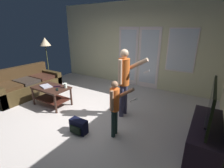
{
  "coord_description": "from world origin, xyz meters",
  "views": [
    {
      "loc": [
        2.49,
        -2.51,
        1.99
      ],
      "look_at": [
        0.82,
        0.18,
        0.88
      ],
      "focal_mm": 26.02,
      "sensor_mm": 36.0,
      "label": 1
    }
  ],
  "objects": [
    {
      "name": "wall_back_with_doors",
      "position": [
        0.07,
        2.73,
        1.37
      ],
      "size": [
        5.91,
        0.09,
        2.84
      ],
      "color": "beige",
      "rests_on": "ground_plane"
    },
    {
      "name": "laptop_closed",
      "position": [
        -1.11,
        -0.02,
        0.52
      ],
      "size": [
        0.39,
        0.31,
        0.02
      ],
      "primitive_type": "cube",
      "rotation": [
        0.0,
        0.0,
        -0.28
      ],
      "color": "#ABA9B9",
      "rests_on": "coffee_table"
    },
    {
      "name": "coffee_table",
      "position": [
        -0.97,
        0.03,
        0.37
      ],
      "size": [
        0.95,
        0.59,
        0.51
      ],
      "color": "#341F17",
      "rests_on": "ground_plane"
    },
    {
      "name": "person_adult",
      "position": [
        0.91,
        0.56,
        0.94
      ],
      "size": [
        0.66,
        0.42,
        1.56
      ],
      "color": "#3A3853",
      "rests_on": "ground_plane"
    },
    {
      "name": "tv_stand",
      "position": [
        2.61,
        0.27,
        0.24
      ],
      "size": [
        0.46,
        1.36,
        0.49
      ],
      "color": "black",
      "rests_on": "ground_plane"
    },
    {
      "name": "tv_remote_black",
      "position": [
        -0.84,
        0.13,
        0.52
      ],
      "size": [
        0.16,
        0.15,
        0.02
      ],
      "primitive_type": "cube",
      "rotation": [
        0.0,
        0.0,
        0.74
      ],
      "color": "black",
      "rests_on": "coffee_table"
    },
    {
      "name": "leather_couch",
      "position": [
        -2.24,
        0.08,
        0.28
      ],
      "size": [
        0.95,
        1.95,
        0.84
      ],
      "color": "#382B17",
      "rests_on": "ground_plane"
    },
    {
      "name": "dvd_remote_slim",
      "position": [
        -0.67,
        -0.02,
        0.52
      ],
      "size": [
        0.16,
        0.15,
        0.02
      ],
      "primitive_type": "cube",
      "rotation": [
        0.0,
        0.0,
        -0.71
      ],
      "color": "black",
      "rests_on": "coffee_table"
    },
    {
      "name": "person_child",
      "position": [
        1.13,
        -0.21,
        0.67
      ],
      "size": [
        0.45,
        0.34,
        1.11
      ],
      "color": "#1A2C28",
      "rests_on": "ground_plane"
    },
    {
      "name": "ground_plane",
      "position": [
        0.0,
        0.0,
        -0.01
      ],
      "size": [
        5.91,
        5.52,
        0.02
      ],
      "primitive_type": "cube",
      "color": "#BEB4AD"
    },
    {
      "name": "cup_near_edge",
      "position": [
        -0.6,
        0.2,
        0.57
      ],
      "size": [
        0.08,
        0.08,
        0.12
      ],
      "primitive_type": "cylinder",
      "color": "white",
      "rests_on": "coffee_table"
    },
    {
      "name": "flat_screen_tv",
      "position": [
        2.61,
        0.28,
        0.83
      ],
      "size": [
        0.08,
        1.23,
        0.68
      ],
      "color": "black",
      "rests_on": "tv_stand"
    },
    {
      "name": "backpack",
      "position": [
        0.48,
        -0.52,
        0.14
      ],
      "size": [
        0.36,
        0.21,
        0.28
      ],
      "color": "black",
      "rests_on": "ground_plane"
    },
    {
      "name": "floor_lamp",
      "position": [
        -2.57,
        1.21,
        1.44
      ],
      "size": [
        0.38,
        0.38,
        1.65
      ],
      "color": "#3A3631",
      "rests_on": "ground_plane"
    },
    {
      "name": "loose_keyboard",
      "position": [
        0.25,
        -0.26,
        0.01
      ],
      "size": [
        0.46,
        0.27,
        0.02
      ],
      "color": "white",
      "rests_on": "ground_plane"
    }
  ]
}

